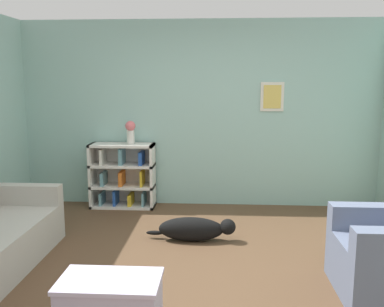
{
  "coord_description": "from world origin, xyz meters",
  "views": [
    {
      "loc": [
        0.25,
        -3.8,
        1.77
      ],
      "look_at": [
        0.0,
        0.4,
        1.05
      ],
      "focal_mm": 40.0,
      "sensor_mm": 36.0,
      "label": 1
    }
  ],
  "objects_px": {
    "coffee_table": "(111,305)",
    "dog": "(194,229)",
    "bookshelf": "(123,176)",
    "vase": "(130,131)"
  },
  "relations": [
    {
      "from": "vase",
      "to": "bookshelf",
      "type": "bearing_deg",
      "value": 170.55
    },
    {
      "from": "bookshelf",
      "to": "dog",
      "type": "xyz_separation_m",
      "value": [
        1.08,
        -1.28,
        -0.31
      ]
    },
    {
      "from": "dog",
      "to": "bookshelf",
      "type": "bearing_deg",
      "value": 130.27
    },
    {
      "from": "bookshelf",
      "to": "vase",
      "type": "height_order",
      "value": "vase"
    },
    {
      "from": "bookshelf",
      "to": "dog",
      "type": "bearing_deg",
      "value": -49.73
    },
    {
      "from": "coffee_table",
      "to": "dog",
      "type": "distance_m",
      "value": 1.89
    },
    {
      "from": "bookshelf",
      "to": "dog",
      "type": "relative_size",
      "value": 0.89
    },
    {
      "from": "coffee_table",
      "to": "dog",
      "type": "relative_size",
      "value": 0.7
    },
    {
      "from": "coffee_table",
      "to": "vase",
      "type": "height_order",
      "value": "vase"
    },
    {
      "from": "coffee_table",
      "to": "dog",
      "type": "height_order",
      "value": "coffee_table"
    }
  ]
}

